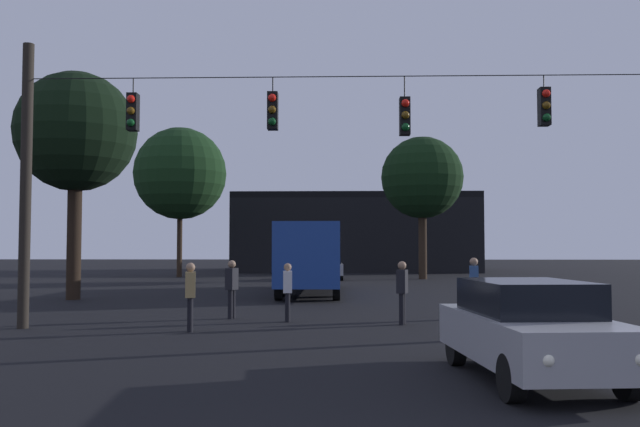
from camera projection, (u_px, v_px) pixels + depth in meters
ground_plane at (339, 294)px, 29.47m from camera, size 168.00×168.00×0.00m
overhead_signal_span at (338, 164)px, 17.11m from camera, size 16.14×0.44×7.25m
city_bus at (312, 251)px, 30.44m from camera, size 2.58×11.01×3.00m
car_near_right at (529, 328)px, 10.50m from camera, size 2.17×4.45×1.52m
car_far_left at (328, 267)px, 43.09m from camera, size 1.89×4.37×1.52m
pedestrian_crossing_left at (402, 289)px, 17.99m from camera, size 0.34×0.42×1.67m
pedestrian_crossing_center at (288, 289)px, 18.69m from camera, size 0.27×0.38×1.60m
pedestrian_crossing_right at (232, 286)px, 19.51m from camera, size 0.35×0.42×1.67m
pedestrian_near_bus at (190, 293)px, 16.53m from camera, size 0.31×0.40×1.66m
pedestrian_trailing at (474, 284)px, 19.45m from camera, size 0.29×0.39×1.74m
corner_building at (354, 234)px, 59.96m from camera, size 19.98×13.07×6.46m
tree_left_silhouette at (180, 174)px, 47.10m from camera, size 6.36×6.36×10.31m
tree_behind_building at (422, 178)px, 43.98m from camera, size 5.28×5.28×9.17m
tree_right_far at (76, 133)px, 26.91m from camera, size 4.72×4.72×8.96m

